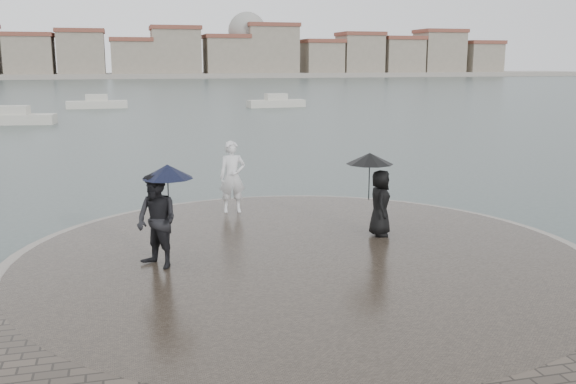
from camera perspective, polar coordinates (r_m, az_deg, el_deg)
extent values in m
plane|color=#2B3835|center=(10.68, 6.70, -12.74)|extent=(400.00, 400.00, 0.00)
cylinder|color=gray|center=(13.71, 1.38, -6.35)|extent=(12.50, 12.50, 0.32)
cylinder|color=#2D261E|center=(13.71, 1.38, -6.27)|extent=(11.90, 11.90, 0.36)
imported|color=silver|center=(17.28, -4.97, 1.36)|extent=(0.74, 0.52, 1.93)
imported|color=black|center=(12.83, -11.59, -2.54)|extent=(1.13, 1.16, 1.88)
cylinder|color=black|center=(12.85, -10.58, -0.61)|extent=(0.02, 0.02, 0.90)
cone|color=black|center=(12.75, -10.67, 1.81)|extent=(1.02, 1.02, 0.28)
imported|color=black|center=(15.06, 8.20, -0.98)|extent=(0.72, 0.88, 1.55)
cylinder|color=black|center=(14.96, 7.22, 1.01)|extent=(0.02, 0.02, 0.90)
cone|color=black|center=(14.87, 7.27, 2.98)|extent=(1.10, 1.10, 0.26)
cube|color=gray|center=(172.11, -13.67, 10.02)|extent=(260.00, 20.00, 1.20)
cube|color=gray|center=(170.26, -21.96, 10.99)|extent=(11.00, 10.00, 10.00)
cube|color=brown|center=(170.37, -22.11, 12.83)|extent=(11.60, 10.60, 1.00)
cube|color=gray|center=(169.25, -17.87, 11.43)|extent=(11.00, 10.00, 11.00)
cube|color=brown|center=(169.39, -18.00, 13.46)|extent=(11.60, 10.60, 1.00)
cube|color=gray|center=(169.07, -13.71, 11.32)|extent=(10.00, 10.00, 9.00)
cube|color=brown|center=(169.15, -13.79, 13.01)|extent=(10.60, 10.60, 1.00)
cube|color=gray|center=(169.67, -9.94, 11.98)|extent=(12.00, 10.00, 12.00)
cube|color=brown|center=(169.86, -10.02, 14.17)|extent=(12.60, 10.60, 1.00)
cube|color=gray|center=(171.28, -5.50, 11.76)|extent=(11.00, 10.00, 10.00)
cube|color=brown|center=(171.39, -5.54, 13.59)|extent=(11.60, 10.60, 1.00)
cube|color=gray|center=(173.63, -1.51, 12.30)|extent=(13.00, 10.00, 13.00)
cube|color=brown|center=(173.85, -1.52, 14.60)|extent=(13.60, 10.60, 1.00)
cube|color=gray|center=(177.34, 3.00, 11.62)|extent=(10.00, 10.00, 9.00)
cube|color=brown|center=(177.41, 3.01, 13.24)|extent=(10.60, 10.60, 1.00)
cube|color=gray|center=(180.97, 6.39, 11.88)|extent=(11.00, 10.00, 11.00)
cube|color=brown|center=(181.10, 6.44, 13.78)|extent=(11.60, 10.60, 1.00)
cube|color=gray|center=(185.59, 9.92, 11.62)|extent=(11.00, 10.00, 10.00)
cube|color=brown|center=(185.69, 9.98, 13.32)|extent=(11.60, 10.60, 1.00)
cube|color=gray|center=(190.86, 13.29, 11.78)|extent=(12.00, 10.00, 12.00)
cube|color=brown|center=(191.03, 13.38, 13.73)|extent=(12.60, 10.60, 1.00)
cube|color=gray|center=(197.23, 16.67, 11.16)|extent=(10.00, 10.00, 9.00)
cube|color=brown|center=(197.30, 16.76, 12.61)|extent=(10.60, 10.60, 1.00)
sphere|color=gray|center=(174.47, -3.65, 14.08)|extent=(10.00, 10.00, 10.00)
cube|color=#B9B5A6|center=(62.00, -1.07, 7.77)|extent=(5.63, 2.12, 0.90)
cube|color=#B9B5A6|center=(61.96, -1.07, 8.33)|extent=(2.11, 1.39, 0.90)
cube|color=#B9B5A6|center=(63.15, -16.62, 7.37)|extent=(5.57, 1.84, 0.90)
cube|color=#B9B5A6|center=(63.12, -16.65, 7.91)|extent=(2.05, 1.29, 0.90)
cube|color=#B9B5A6|center=(49.09, -23.14, 5.84)|extent=(5.68, 2.40, 0.90)
cube|color=#B9B5A6|center=(49.05, -23.19, 6.54)|extent=(2.16, 1.49, 0.90)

